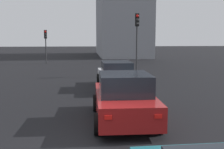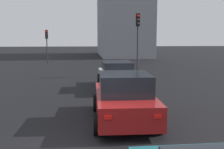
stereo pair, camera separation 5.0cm
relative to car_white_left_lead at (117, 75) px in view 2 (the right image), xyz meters
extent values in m
cube|color=silver|center=(0.06, 0.00, -0.15)|extent=(4.59, 1.75, 0.64)
cube|color=#1E232B|center=(-0.17, 0.00, 0.48)|extent=(2.07, 1.54, 0.60)
cylinder|color=black|center=(1.48, -0.87, -0.41)|extent=(0.64, 0.22, 0.64)
cylinder|color=black|center=(1.48, 0.87, -0.41)|extent=(0.64, 0.22, 0.64)
cylinder|color=black|center=(-1.36, -0.87, -0.41)|extent=(0.64, 0.22, 0.64)
cylinder|color=black|center=(-1.36, 0.87, -0.41)|extent=(0.64, 0.22, 0.64)
cube|color=red|center=(-2.25, -0.62, -0.03)|extent=(0.03, 0.20, 0.11)
cube|color=red|center=(-2.25, 0.63, -0.03)|extent=(0.03, 0.20, 0.11)
cube|color=maroon|center=(-6.05, 0.48, -0.11)|extent=(4.32, 1.97, 0.72)
cube|color=#1E232B|center=(-6.27, 0.48, 0.58)|extent=(1.97, 1.67, 0.67)
cylinder|color=black|center=(-4.76, -0.48, -0.41)|extent=(0.65, 0.24, 0.64)
cylinder|color=black|center=(-4.70, 1.35, -0.41)|extent=(0.65, 0.24, 0.64)
cylinder|color=black|center=(-7.40, -0.40, -0.41)|extent=(0.65, 0.24, 0.64)
cylinder|color=black|center=(-7.34, 1.43, -0.41)|extent=(0.65, 0.24, 0.64)
cube|color=red|center=(-8.22, -0.12, 0.02)|extent=(0.04, 0.20, 0.11)
cube|color=red|center=(-8.18, 1.20, 0.02)|extent=(0.04, 0.20, 0.11)
cylinder|color=#2D2D30|center=(4.81, -2.08, 1.06)|extent=(0.11, 0.11, 3.58)
cube|color=black|center=(4.75, -2.08, 3.30)|extent=(0.23, 0.30, 0.90)
sphere|color=red|center=(4.64, -2.07, 3.57)|extent=(0.20, 0.20, 0.20)
sphere|color=black|center=(4.64, -2.07, 3.30)|extent=(0.20, 0.20, 0.20)
sphere|color=black|center=(4.64, -2.07, 3.03)|extent=(0.20, 0.20, 0.20)
cylinder|color=#2D2D30|center=(15.22, 5.62, 0.60)|extent=(0.11, 0.11, 2.67)
cube|color=black|center=(15.16, 5.62, 2.39)|extent=(0.21, 0.29, 0.90)
sphere|color=red|center=(15.05, 5.62, 2.66)|extent=(0.20, 0.20, 0.20)
sphere|color=black|center=(15.05, 5.62, 2.39)|extent=(0.20, 0.20, 0.20)
sphere|color=black|center=(15.05, 5.62, 2.12)|extent=(0.20, 0.20, 0.20)
cube|color=gray|center=(27.97, -4.17, 6.76)|extent=(15.29, 6.80, 14.97)
camera|label=1|loc=(-15.25, 1.87, 2.09)|focal=45.20mm
camera|label=2|loc=(-15.25, 1.82, 2.09)|focal=45.20mm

